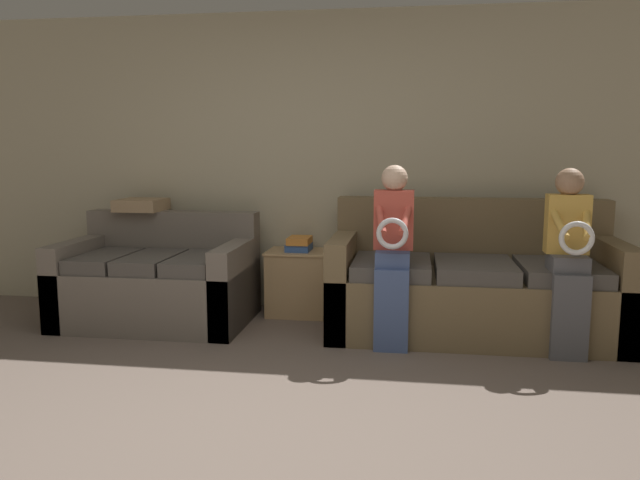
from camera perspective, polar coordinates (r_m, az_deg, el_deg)
ground_plane at (r=3.10m, az=-5.99°, el=-18.72°), size 14.00×14.00×0.00m
wall_back at (r=5.42m, az=1.09°, el=7.00°), size 6.83×0.06×2.55m
couch_main at (r=4.91m, az=13.72°, el=-4.24°), size 2.14×0.98×1.01m
couch_side at (r=5.25m, az=-14.51°, el=-3.77°), size 1.48×0.95×0.87m
child_left_seated at (r=4.42m, az=6.69°, el=-0.58°), size 0.29×0.38×1.29m
child_right_seated at (r=4.54m, az=21.79°, el=-0.98°), size 0.29×0.38×1.28m
side_shelf at (r=5.31m, az=-1.91°, el=-3.82°), size 0.54×0.43×0.55m
book_stack at (r=5.26m, az=-1.91°, el=-0.35°), size 0.20×0.27×0.12m
throw_pillow at (r=5.59m, az=-16.00°, el=3.11°), size 0.38×0.38×0.10m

